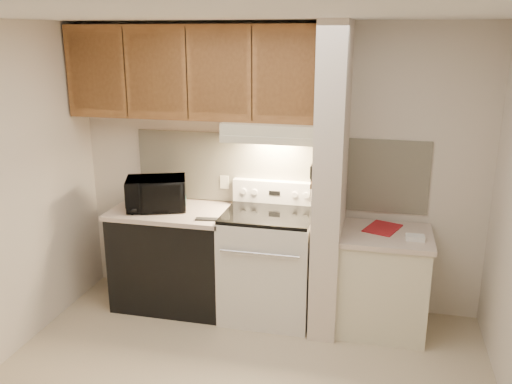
% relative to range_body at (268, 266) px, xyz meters
% --- Properties ---
extents(ceiling, '(3.60, 3.60, 0.00)m').
position_rel_range_body_xyz_m(ceiling, '(0.00, -1.16, 2.04)').
color(ceiling, white).
rests_on(ceiling, wall_back).
extents(wall_back, '(3.60, 2.50, 0.02)m').
position_rel_range_body_xyz_m(wall_back, '(0.00, 0.34, 0.79)').
color(wall_back, beige).
rests_on(wall_back, floor).
extents(backsplash, '(2.60, 0.02, 0.63)m').
position_rel_range_body_xyz_m(backsplash, '(0.00, 0.33, 0.78)').
color(backsplash, beige).
rests_on(backsplash, wall_back).
extents(range_body, '(0.76, 0.65, 0.92)m').
position_rel_range_body_xyz_m(range_body, '(0.00, 0.00, 0.00)').
color(range_body, silver).
rests_on(range_body, floor).
extents(oven_window, '(0.50, 0.01, 0.30)m').
position_rel_range_body_xyz_m(oven_window, '(0.00, -0.32, 0.04)').
color(oven_window, black).
rests_on(oven_window, range_body).
extents(oven_handle, '(0.65, 0.02, 0.02)m').
position_rel_range_body_xyz_m(oven_handle, '(0.00, -0.35, 0.26)').
color(oven_handle, silver).
rests_on(oven_handle, range_body).
extents(cooktop, '(0.74, 0.64, 0.03)m').
position_rel_range_body_xyz_m(cooktop, '(0.00, 0.00, 0.48)').
color(cooktop, black).
rests_on(cooktop, range_body).
extents(range_backguard, '(0.76, 0.08, 0.20)m').
position_rel_range_body_xyz_m(range_backguard, '(0.00, 0.28, 0.59)').
color(range_backguard, silver).
rests_on(range_backguard, range_body).
extents(range_display, '(0.10, 0.01, 0.04)m').
position_rel_range_body_xyz_m(range_display, '(0.00, 0.24, 0.59)').
color(range_display, black).
rests_on(range_display, range_backguard).
extents(range_knob_left_outer, '(0.05, 0.02, 0.05)m').
position_rel_range_body_xyz_m(range_knob_left_outer, '(-0.28, 0.24, 0.59)').
color(range_knob_left_outer, silver).
rests_on(range_knob_left_outer, range_backguard).
extents(range_knob_left_inner, '(0.05, 0.02, 0.05)m').
position_rel_range_body_xyz_m(range_knob_left_inner, '(-0.18, 0.24, 0.59)').
color(range_knob_left_inner, silver).
rests_on(range_knob_left_inner, range_backguard).
extents(range_knob_right_inner, '(0.05, 0.02, 0.05)m').
position_rel_range_body_xyz_m(range_knob_right_inner, '(0.18, 0.24, 0.59)').
color(range_knob_right_inner, silver).
rests_on(range_knob_right_inner, range_backguard).
extents(range_knob_right_outer, '(0.05, 0.02, 0.05)m').
position_rel_range_body_xyz_m(range_knob_right_outer, '(0.28, 0.24, 0.59)').
color(range_knob_right_outer, silver).
rests_on(range_knob_right_outer, range_backguard).
extents(dishwasher_front, '(1.00, 0.63, 0.87)m').
position_rel_range_body_xyz_m(dishwasher_front, '(-0.88, 0.01, -0.03)').
color(dishwasher_front, black).
rests_on(dishwasher_front, floor).
extents(left_countertop, '(1.04, 0.67, 0.04)m').
position_rel_range_body_xyz_m(left_countertop, '(-0.88, 0.01, 0.43)').
color(left_countertop, beige).
rests_on(left_countertop, dishwasher_front).
extents(spoon_rest, '(0.20, 0.09, 0.01)m').
position_rel_range_body_xyz_m(spoon_rest, '(-0.48, -0.19, 0.46)').
color(spoon_rest, black).
rests_on(spoon_rest, left_countertop).
extents(teal_jar, '(0.10, 0.10, 0.09)m').
position_rel_range_body_xyz_m(teal_jar, '(-0.83, 0.13, 0.50)').
color(teal_jar, '#226C69').
rests_on(teal_jar, left_countertop).
extents(outlet, '(0.08, 0.01, 0.12)m').
position_rel_range_body_xyz_m(outlet, '(-0.48, 0.32, 0.64)').
color(outlet, beige).
rests_on(outlet, backsplash).
extents(microwave, '(0.60, 0.50, 0.28)m').
position_rel_range_body_xyz_m(microwave, '(-1.01, -0.01, 0.59)').
color(microwave, black).
rests_on(microwave, left_countertop).
extents(partition_pillar, '(0.22, 0.70, 2.50)m').
position_rel_range_body_xyz_m(partition_pillar, '(0.51, -0.01, 0.79)').
color(partition_pillar, beige).
rests_on(partition_pillar, floor).
extents(pillar_trim, '(0.01, 0.70, 0.04)m').
position_rel_range_body_xyz_m(pillar_trim, '(0.39, -0.01, 0.84)').
color(pillar_trim, brown).
rests_on(pillar_trim, partition_pillar).
extents(knife_strip, '(0.02, 0.42, 0.04)m').
position_rel_range_body_xyz_m(knife_strip, '(0.39, -0.06, 0.86)').
color(knife_strip, black).
rests_on(knife_strip, partition_pillar).
extents(knife_blade_a, '(0.01, 0.03, 0.16)m').
position_rel_range_body_xyz_m(knife_blade_a, '(0.38, -0.20, 0.76)').
color(knife_blade_a, silver).
rests_on(knife_blade_a, knife_strip).
extents(knife_handle_a, '(0.02, 0.02, 0.10)m').
position_rel_range_body_xyz_m(knife_handle_a, '(0.38, -0.21, 0.91)').
color(knife_handle_a, black).
rests_on(knife_handle_a, knife_strip).
extents(knife_blade_b, '(0.01, 0.04, 0.18)m').
position_rel_range_body_xyz_m(knife_blade_b, '(0.38, -0.12, 0.75)').
color(knife_blade_b, silver).
rests_on(knife_blade_b, knife_strip).
extents(knife_handle_b, '(0.02, 0.02, 0.10)m').
position_rel_range_body_xyz_m(knife_handle_b, '(0.38, -0.14, 0.91)').
color(knife_handle_b, black).
rests_on(knife_handle_b, knife_strip).
extents(knife_blade_c, '(0.01, 0.04, 0.20)m').
position_rel_range_body_xyz_m(knife_blade_c, '(0.38, -0.07, 0.74)').
color(knife_blade_c, silver).
rests_on(knife_blade_c, knife_strip).
extents(knife_handle_c, '(0.02, 0.02, 0.10)m').
position_rel_range_body_xyz_m(knife_handle_c, '(0.38, -0.06, 0.91)').
color(knife_handle_c, black).
rests_on(knife_handle_c, knife_strip).
extents(knife_blade_d, '(0.01, 0.04, 0.16)m').
position_rel_range_body_xyz_m(knife_blade_d, '(0.38, 0.01, 0.76)').
color(knife_blade_d, silver).
rests_on(knife_blade_d, knife_strip).
extents(knife_handle_d, '(0.02, 0.02, 0.10)m').
position_rel_range_body_xyz_m(knife_handle_d, '(0.38, 0.02, 0.91)').
color(knife_handle_d, black).
rests_on(knife_handle_d, knife_strip).
extents(knife_blade_e, '(0.01, 0.04, 0.18)m').
position_rel_range_body_xyz_m(knife_blade_e, '(0.38, 0.11, 0.75)').
color(knife_blade_e, silver).
rests_on(knife_blade_e, knife_strip).
extents(knife_handle_e, '(0.02, 0.02, 0.10)m').
position_rel_range_body_xyz_m(knife_handle_e, '(0.38, 0.09, 0.91)').
color(knife_handle_e, black).
rests_on(knife_handle_e, knife_strip).
extents(oven_mitt, '(0.03, 0.09, 0.22)m').
position_rel_range_body_xyz_m(oven_mitt, '(0.38, 0.17, 0.71)').
color(oven_mitt, slate).
rests_on(oven_mitt, partition_pillar).
extents(right_cab_base, '(0.70, 0.60, 0.81)m').
position_rel_range_body_xyz_m(right_cab_base, '(0.97, -0.01, -0.06)').
color(right_cab_base, beige).
rests_on(right_cab_base, floor).
extents(right_countertop, '(0.74, 0.64, 0.04)m').
position_rel_range_body_xyz_m(right_countertop, '(0.97, -0.01, 0.37)').
color(right_countertop, beige).
rests_on(right_countertop, right_cab_base).
extents(red_folder, '(0.33, 0.38, 0.01)m').
position_rel_range_body_xyz_m(red_folder, '(0.94, 0.09, 0.40)').
color(red_folder, '#A51A20').
rests_on(red_folder, right_countertop).
extents(white_box, '(0.15, 0.10, 0.04)m').
position_rel_range_body_xyz_m(white_box, '(1.19, -0.11, 0.41)').
color(white_box, white).
rests_on(white_box, right_countertop).
extents(range_hood, '(0.78, 0.44, 0.15)m').
position_rel_range_body_xyz_m(range_hood, '(0.00, 0.12, 1.17)').
color(range_hood, beige).
rests_on(range_hood, upper_cabinets).
extents(hood_lip, '(0.78, 0.04, 0.06)m').
position_rel_range_body_xyz_m(hood_lip, '(0.00, -0.08, 1.12)').
color(hood_lip, beige).
rests_on(hood_lip, range_hood).
extents(upper_cabinets, '(2.18, 0.33, 0.77)m').
position_rel_range_body_xyz_m(upper_cabinets, '(-0.69, 0.17, 1.62)').
color(upper_cabinets, brown).
rests_on(upper_cabinets, wall_back).
extents(cab_door_a, '(0.46, 0.01, 0.63)m').
position_rel_range_body_xyz_m(cab_door_a, '(-1.51, 0.01, 1.62)').
color(cab_door_a, brown).
rests_on(cab_door_a, upper_cabinets).
extents(cab_gap_a, '(0.01, 0.01, 0.73)m').
position_rel_range_body_xyz_m(cab_gap_a, '(-1.23, 0.01, 1.62)').
color(cab_gap_a, black).
rests_on(cab_gap_a, upper_cabinets).
extents(cab_door_b, '(0.46, 0.01, 0.63)m').
position_rel_range_body_xyz_m(cab_door_b, '(-0.96, 0.01, 1.62)').
color(cab_door_b, brown).
rests_on(cab_door_b, upper_cabinets).
extents(cab_gap_b, '(0.01, 0.01, 0.73)m').
position_rel_range_body_xyz_m(cab_gap_b, '(-0.69, 0.01, 1.62)').
color(cab_gap_b, black).
rests_on(cab_gap_b, upper_cabinets).
extents(cab_door_c, '(0.46, 0.01, 0.63)m').
position_rel_range_body_xyz_m(cab_door_c, '(-0.42, 0.01, 1.62)').
color(cab_door_c, brown).
rests_on(cab_door_c, upper_cabinets).
extents(cab_gap_c, '(0.01, 0.01, 0.73)m').
position_rel_range_body_xyz_m(cab_gap_c, '(-0.14, 0.01, 1.62)').
color(cab_gap_c, black).
rests_on(cab_gap_c, upper_cabinets).
extents(cab_door_d, '(0.46, 0.01, 0.63)m').
position_rel_range_body_xyz_m(cab_door_d, '(0.13, 0.01, 1.62)').
color(cab_door_d, brown).
rests_on(cab_door_d, upper_cabinets).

